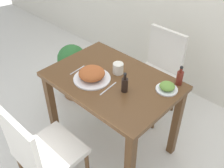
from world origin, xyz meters
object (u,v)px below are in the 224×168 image
(chair_far, at_px, (158,69))
(potted_plant_left, at_px, (73,69))
(condiment_bottle, at_px, (180,77))
(food_plate, at_px, (92,74))
(drink_cup, at_px, (118,68))
(chair_near, at_px, (41,152))
(side_plate, at_px, (167,87))
(sauce_bottle, at_px, (125,84))

(chair_far, bearing_deg, potted_plant_left, -150.86)
(chair_far, relative_size, condiment_bottle, 5.42)
(food_plate, relative_size, potted_plant_left, 0.45)
(drink_cup, bearing_deg, chair_far, 89.17)
(chair_near, xyz_separation_m, chair_far, (0.00, 1.41, 0.00))
(side_plate, xyz_separation_m, potted_plant_left, (-1.22, 0.06, -0.44))
(chair_near, bearing_deg, food_plate, -80.69)
(drink_cup, bearing_deg, chair_near, -89.47)
(chair_far, xyz_separation_m, sauce_bottle, (0.18, -0.74, 0.32))
(food_plate, relative_size, side_plate, 1.78)
(side_plate, bearing_deg, drink_cup, -168.32)
(chair_near, distance_m, sauce_bottle, 0.77)
(chair_near, relative_size, condiment_bottle, 5.42)
(sauce_bottle, relative_size, condiment_bottle, 1.00)
(drink_cup, height_order, condiment_bottle, condiment_bottle)
(sauce_bottle, distance_m, condiment_bottle, 0.43)
(food_plate, xyz_separation_m, potted_plant_left, (-0.71, 0.35, -0.46))
(side_plate, height_order, sauce_bottle, sauce_bottle)
(food_plate, xyz_separation_m, drink_cup, (0.09, 0.21, -0.00))
(chair_near, height_order, drink_cup, chair_near)
(condiment_bottle, distance_m, potted_plant_left, 1.34)
(chair_far, xyz_separation_m, drink_cup, (-0.01, -0.60, 0.30))
(sauce_bottle, bearing_deg, chair_near, -105.40)
(chair_far, relative_size, side_plate, 5.46)
(food_plate, bearing_deg, condiment_bottle, 38.09)
(food_plate, distance_m, sauce_bottle, 0.29)
(food_plate, height_order, condiment_bottle, condiment_bottle)
(chair_near, distance_m, potted_plant_left, 1.26)
(chair_near, height_order, chair_far, same)
(food_plate, bearing_deg, drink_cup, 65.91)
(chair_far, bearing_deg, chair_near, -90.04)
(chair_far, bearing_deg, drink_cup, -90.83)
(food_plate, bearing_deg, chair_far, 82.85)
(side_plate, relative_size, drink_cup, 1.86)
(chair_near, xyz_separation_m, drink_cup, (-0.01, 0.81, 0.30))
(chair_near, distance_m, chair_far, 1.41)
(drink_cup, distance_m, sauce_bottle, 0.24)
(chair_far, bearing_deg, sauce_bottle, -75.97)
(chair_far, height_order, side_plate, chair_far)
(sauce_bottle, relative_size, potted_plant_left, 0.26)
(chair_far, height_order, potted_plant_left, chair_far)
(chair_near, distance_m, drink_cup, 0.87)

